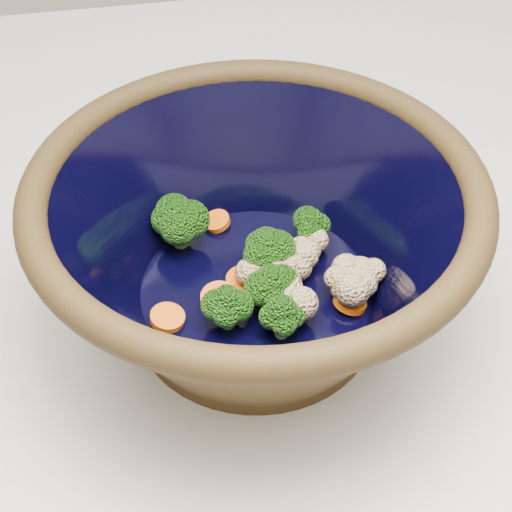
# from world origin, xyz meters

# --- Properties ---
(counter) EXTENTS (1.20, 1.20, 0.90)m
(counter) POSITION_xyz_m (0.00, 0.00, 0.45)
(counter) COLOR beige
(counter) RESTS_ON ground
(mixing_bowl) EXTENTS (0.36, 0.36, 0.16)m
(mixing_bowl) POSITION_xyz_m (-0.08, -0.05, 0.99)
(mixing_bowl) COLOR black
(mixing_bowl) RESTS_ON counter
(vegetable_pile) EXTENTS (0.20, 0.17, 0.06)m
(vegetable_pile) POSITION_xyz_m (-0.07, -0.05, 0.96)
(vegetable_pile) COLOR #608442
(vegetable_pile) RESTS_ON mixing_bowl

